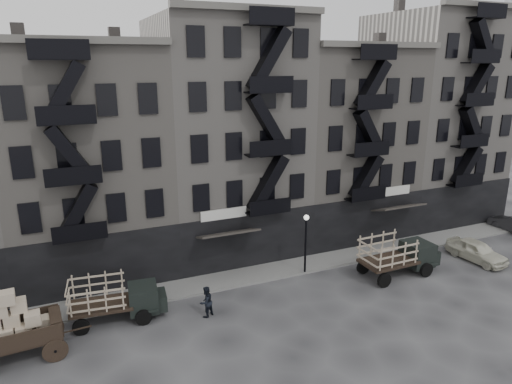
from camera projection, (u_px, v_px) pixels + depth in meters
name	position (u px, v px, depth m)	size (l,w,h in m)	color
ground	(282.00, 300.00, 27.98)	(140.00, 140.00, 0.00)	#38383A
sidewalk	(258.00, 273.00, 31.26)	(55.00, 2.50, 0.15)	slate
building_midwest	(87.00, 162.00, 30.76)	(10.00, 11.35, 16.20)	gray
building_center	(226.00, 138.00, 34.27)	(10.00, 11.35, 18.20)	gray
building_mideast	(338.00, 142.00, 38.34)	(10.00, 11.35, 16.20)	gray
building_east	(432.00, 118.00, 41.70)	(10.00, 11.35, 19.20)	gray
lamp_post	(306.00, 236.00, 30.63)	(0.36, 0.36, 4.28)	black
wagon	(13.00, 322.00, 21.91)	(4.41, 2.59, 3.60)	black
stake_truck_west	(115.00, 296.00, 25.45)	(5.38, 2.62, 2.61)	black
stake_truck_east	(398.00, 252.00, 30.83)	(5.79, 2.52, 2.87)	black
car_east	(477.00, 251.00, 33.29)	(1.79, 4.45, 1.52)	beige
pedestrian_mid	(206.00, 302.00, 25.95)	(0.90, 0.70, 1.84)	black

